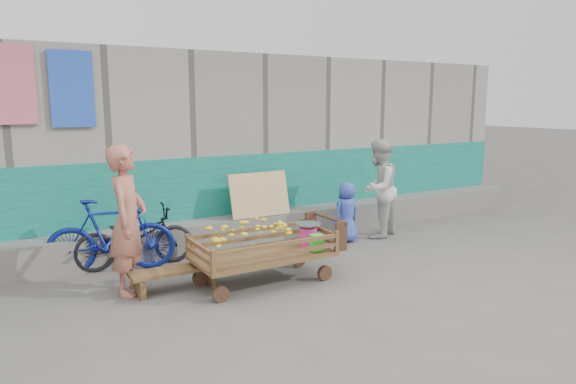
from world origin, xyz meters
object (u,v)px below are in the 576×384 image
bench (176,274)px  vendor_man (128,220)px  woman (378,188)px  bicycle_blue (111,235)px  child (347,212)px  bicycle_dark (135,237)px  banana_cart (261,241)px

bench → vendor_man: vendor_man is taller
vendor_man → woman: bearing=-52.7°
vendor_man → bicycle_blue: vendor_man is taller
bicycle_blue → child: bearing=-80.7°
woman → bicycle_dark: (-3.91, 0.43, -0.40)m
bicycle_dark → vendor_man: bearing=168.3°
bicycle_dark → bicycle_blue: size_ratio=0.96×
vendor_man → bicycle_blue: (-0.02, 0.90, -0.38)m
bench → woman: bearing=10.7°
banana_cart → vendor_man: bearing=160.6°
bench → vendor_man: 0.85m
banana_cart → vendor_man: (-1.47, 0.52, 0.34)m
bench → woman: (3.73, 0.70, 0.62)m
child → bicycle_blue: 3.60m
banana_cart → vendor_man: 1.59m
bench → bicycle_blue: size_ratio=0.66×
bicycle_dark → bicycle_blue: 0.33m
bicycle_dark → bicycle_blue: bicycle_blue is taller
bench → child: (3.08, 0.70, 0.29)m
banana_cart → bicycle_dark: size_ratio=1.18×
banana_cart → bicycle_dark: (-1.17, 1.45, -0.12)m
bench → child: 3.17m
banana_cart → bench: bearing=162.0°
woman → child: 0.73m
bicycle_dark → bicycle_blue: bearing=102.6°
bench → bicycle_blue: bearing=114.7°
bicycle_blue → woman: bearing=-79.7°
child → bicycle_dark: 3.29m
woman → bicycle_dark: woman is taller
child → vendor_man: bearing=2.9°
bench → bicycle_dark: 1.17m
woman → bench: bearing=-15.5°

